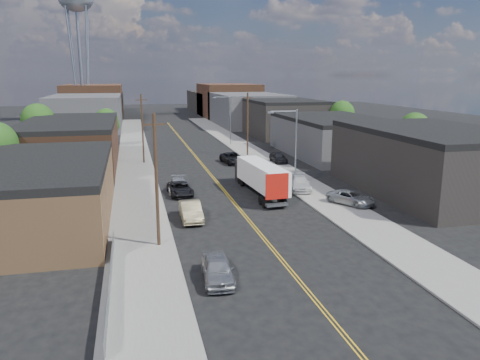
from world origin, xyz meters
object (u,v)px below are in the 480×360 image
car_right_lot_b (300,183)px  car_ahead_truck (233,158)px  semi_truck (259,175)px  car_right_lot_a (351,198)px  car_left_d (178,185)px  water_tower (76,4)px  car_left_b (191,211)px  car_left_c (180,189)px  car_left_a (217,269)px  car_right_lot_c (278,157)px

car_right_lot_b → car_ahead_truck: size_ratio=0.90×
semi_truck → car_right_lot_a: size_ratio=2.79×
car_left_d → car_ahead_truck: bearing=64.8°
car_right_lot_a → car_right_lot_b: bearing=82.7°
water_tower → semi_truck: size_ratio=2.70×
water_tower → car_right_lot_b: size_ratio=7.23×
water_tower → car_left_b: size_ratio=7.36×
car_left_d → car_ahead_truck: 17.90m
water_tower → car_ahead_truck: size_ratio=6.52×
semi_truck → car_left_c: 8.61m
car_left_a → car_left_c: (0.00, 22.13, -0.09)m
semi_truck → car_ahead_truck: (1.05, 17.91, -1.22)m
car_right_lot_b → car_left_c: bearing=-173.1°
car_left_b → semi_truck: bearing=44.1°
semi_truck → car_left_d: (-8.45, 2.74, -1.28)m
water_tower → semi_truck: 94.07m
car_left_b → car_ahead_truck: bearing=70.4°
semi_truck → car_left_b: size_ratio=2.73×
car_left_c → car_right_lot_c: size_ratio=1.12×
car_left_c → car_right_lot_c: bearing=40.3°
car_left_b → car_right_lot_b: 15.40m
car_left_c → car_right_lot_b: size_ratio=0.99×
car_right_lot_c → car_right_lot_b: bearing=-99.6°
car_left_b → car_left_c: bearing=90.6°
car_left_a → car_ahead_truck: car_left_a is taller
car_right_lot_b → car_right_lot_c: car_right_lot_c is taller
car_right_lot_a → car_left_d: bearing=119.3°
water_tower → car_ahead_truck: water_tower is taller
car_right_lot_c → car_right_lot_a: bearing=-90.0°
car_left_a → car_right_lot_b: car_right_lot_b is taller
car_left_b → car_left_d: (0.00, 10.77, -0.10)m
car_right_lot_a → car_left_a: bearing=-168.0°
car_left_d → car_ahead_truck: (9.50, 15.17, 0.06)m
semi_truck → car_left_d: semi_truck is taller
car_left_a → car_left_c: size_ratio=0.92×
car_left_a → car_right_lot_b: (13.20, 20.97, 0.10)m
water_tower → car_right_lot_a: 102.99m
car_right_lot_b → car_ahead_truck: 18.38m
semi_truck → car_left_d: size_ratio=2.72×
car_left_b → car_ahead_truck: (9.50, 25.93, -0.04)m
water_tower → car_left_d: bearing=-78.4°
car_right_lot_a → car_right_lot_b: (-2.80, 6.89, 0.06)m
semi_truck → car_right_lot_c: 18.18m
car_left_a → car_left_d: bearing=94.1°
car_left_a → car_ahead_truck: size_ratio=0.82×
car_left_b → car_right_lot_b: car_left_b is taller
car_left_a → car_ahead_truck: 40.11m
car_left_a → car_right_lot_a: 21.31m
car_left_a → car_right_lot_c: car_right_lot_c is taller
car_right_lot_a → car_right_lot_c: car_right_lot_c is taller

